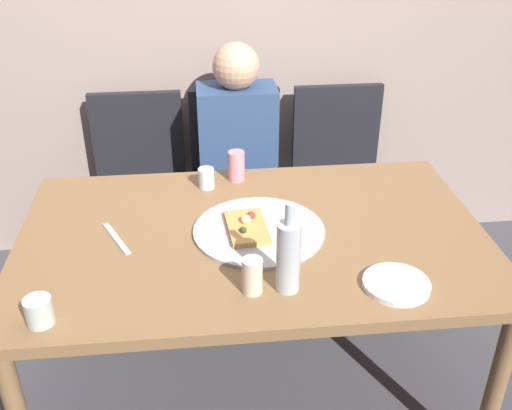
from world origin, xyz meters
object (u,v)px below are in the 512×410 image
at_px(guest_in_sweater, 239,162).
at_px(chair_middle, 237,173).
at_px(tumbler_near, 206,178).
at_px(chair_right, 339,168).
at_px(pizza_tray, 259,230).
at_px(soda_can, 236,166).
at_px(dining_table, 253,250).
at_px(plate_stack, 396,284).
at_px(chair_left, 140,177).
at_px(pizza_slice_last, 247,226).
at_px(wine_glass, 39,311).
at_px(wine_bottle, 288,256).
at_px(table_knife, 116,238).
at_px(tumbler_far, 252,276).

bearing_deg(guest_in_sweater, chair_middle, -90.00).
height_order(tumbler_near, chair_right, chair_right).
xyz_separation_m(pizza_tray, soda_can, (-0.05, 0.40, 0.05)).
height_order(dining_table, tumbler_near, tumbler_near).
height_order(plate_stack, chair_left, chair_left).
distance_m(dining_table, pizza_slice_last, 0.09).
height_order(pizza_slice_last, wine_glass, wine_glass).
distance_m(plate_stack, chair_left, 1.53).
relative_size(wine_bottle, guest_in_sweater, 0.25).
relative_size(soda_can, guest_in_sweater, 0.10).
xyz_separation_m(tumbler_near, plate_stack, (0.54, -0.70, -0.03)).
bearing_deg(pizza_slice_last, tumbler_near, 110.05).
bearing_deg(soda_can, table_knife, -138.01).
bearing_deg(guest_in_sweater, table_knife, 57.00).
relative_size(tumbler_far, soda_can, 0.93).
bearing_deg(wine_glass, chair_middle, 63.63).
bearing_deg(table_knife, soda_can, 106.26).
distance_m(wine_bottle, wine_glass, 0.71).
relative_size(wine_glass, chair_middle, 0.09).
distance_m(dining_table, wine_glass, 0.75).
height_order(soda_can, plate_stack, soda_can).
bearing_deg(chair_left, soda_can, 131.81).
height_order(tumbler_near, chair_middle, chair_middle).
xyz_separation_m(tumbler_near, tumbler_far, (0.11, -0.68, 0.02)).
bearing_deg(dining_table, soda_can, 93.33).
bearing_deg(pizza_slice_last, pizza_tray, -2.42).
height_order(pizza_slice_last, chair_right, chair_right).
distance_m(tumbler_near, wine_glass, 0.89).
height_order(dining_table, chair_middle, chair_middle).
xyz_separation_m(plate_stack, chair_middle, (-0.39, 1.24, -0.22)).
distance_m(tumbler_far, wine_glass, 0.60).
height_order(dining_table, pizza_tray, pizza_tray).
xyz_separation_m(pizza_slice_last, chair_middle, (0.03, 0.89, -0.24)).
xyz_separation_m(wine_bottle, wine_glass, (-0.70, -0.08, -0.08)).
relative_size(dining_table, chair_right, 1.79).
relative_size(dining_table, soda_can, 13.18).
xyz_separation_m(wine_glass, chair_right, (1.16, 1.30, -0.26)).
bearing_deg(pizza_tray, dining_table, -164.40).
relative_size(chair_middle, guest_in_sweater, 0.77).
distance_m(wine_glass, table_knife, 0.44).
height_order(pizza_tray, pizza_slice_last, pizza_slice_last).
xyz_separation_m(dining_table, wine_bottle, (0.07, -0.32, 0.19)).
xyz_separation_m(pizza_tray, wine_bottle, (0.05, -0.33, 0.11)).
relative_size(tumbler_far, table_knife, 0.52).
relative_size(table_knife, chair_middle, 0.24).
relative_size(pizza_tray, chair_middle, 0.51).
height_order(tumbler_far, table_knife, tumbler_far).
distance_m(table_knife, chair_left, 0.91).
relative_size(tumbler_near, plate_stack, 0.40).
bearing_deg(table_knife, tumbler_near, 111.40).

